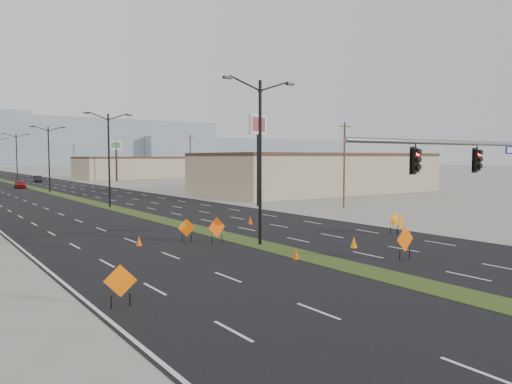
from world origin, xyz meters
TOP-DOWN VIEW (x-y plane):
  - ground at (0.00, 0.00)m, footprint 600.00×600.00m
  - road_surface at (0.00, 100.00)m, footprint 25.00×400.00m
  - median_strip at (0.00, 100.00)m, footprint 2.00×400.00m
  - building_se_near at (34.00, 45.00)m, footprint 36.00×18.00m
  - building_se_far at (38.00, 110.00)m, footprint 44.00×16.00m
  - mesa_center at (40.00, 300.00)m, footprint 220.00×50.00m
  - mesa_east at (180.00, 290.00)m, footprint 160.00×50.00m
  - signal_mast at (8.56, 2.00)m, footprint 16.30×0.60m
  - streetlight_0 at (0.00, 12.00)m, footprint 5.15×0.24m
  - streetlight_1 at (0.00, 40.00)m, footprint 5.15×0.24m
  - streetlight_2 at (0.00, 68.00)m, footprint 5.15×0.24m
  - streetlight_3 at (0.00, 96.00)m, footprint 5.15×0.24m
  - utility_pole_0 at (20.00, 25.00)m, footprint 1.60×0.20m
  - utility_pole_1 at (20.00, 60.00)m, footprint 1.60×0.20m
  - utility_pole_2 at (20.00, 95.00)m, footprint 1.60×0.20m
  - utility_pole_3 at (20.00, 130.00)m, footprint 1.60×0.20m
  - car_left at (-2.00, 81.16)m, footprint 1.61×3.87m
  - car_mid at (5.08, 102.54)m, footprint 1.78×4.32m
  - construction_sign_0 at (-11.48, 4.39)m, footprint 1.09×0.52m
  - construction_sign_1 at (-2.00, 13.82)m, footprint 1.25×0.16m
  - construction_sign_2 at (-3.29, 15.39)m, footprint 1.12×0.22m
  - construction_sign_3 at (3.60, 3.98)m, footprint 1.34×0.10m
  - construction_sign_4 at (10.39, 10.34)m, footprint 1.17×0.36m
  - construction_sign_5 at (10.32, 9.70)m, footprint 1.04×0.39m
  - cone_0 at (-0.99, 7.32)m, footprint 0.42×0.42m
  - cone_1 at (3.97, 7.98)m, footprint 0.53×0.53m
  - cone_2 at (4.75, 20.11)m, footprint 0.46×0.46m
  - cone_3 at (-6.24, 15.91)m, footprint 0.41×0.41m
  - pole_sign_east_near at (14.00, 32.25)m, footprint 3.14×1.66m
  - pole_sign_east_far at (20.59, 97.33)m, footprint 2.95×0.92m

SIDE VIEW (x-z plane):
  - ground at x=0.00m, z-range 0.00..0.00m
  - road_surface at x=0.00m, z-range -0.01..0.01m
  - median_strip at x=0.00m, z-range -0.02..0.02m
  - cone_0 at x=-0.99m, z-range 0.00..0.59m
  - cone_3 at x=-6.24m, z-range 0.00..0.61m
  - cone_2 at x=4.75m, z-range 0.00..0.67m
  - cone_1 at x=3.97m, z-range 0.00..0.68m
  - car_left at x=-2.00m, z-range 0.00..1.31m
  - car_mid at x=5.08m, z-range 0.00..1.39m
  - construction_sign_5 at x=10.32m, z-range 0.12..1.56m
  - construction_sign_2 at x=-3.29m, z-range 0.13..1.63m
  - construction_sign_0 at x=-11.48m, z-range 0.14..1.70m
  - construction_sign_4 at x=10.39m, z-range 0.14..1.75m
  - construction_sign_1 at x=-2.00m, z-range 0.15..1.82m
  - construction_sign_3 at x=3.60m, z-range 0.16..1.95m
  - building_se_far at x=38.00m, z-range 0.00..5.00m
  - building_se_near at x=34.00m, z-range 0.00..5.50m
  - utility_pole_0 at x=20.00m, z-range 0.17..9.17m
  - utility_pole_1 at x=20.00m, z-range 0.17..9.17m
  - utility_pole_2 at x=20.00m, z-range 0.17..9.17m
  - utility_pole_3 at x=20.00m, z-range 0.17..9.17m
  - signal_mast at x=8.56m, z-range 0.79..8.79m
  - streetlight_0 at x=0.00m, z-range 0.41..10.43m
  - streetlight_1 at x=0.00m, z-range 0.41..10.43m
  - streetlight_2 at x=0.00m, z-range 0.41..10.43m
  - streetlight_3 at x=0.00m, z-range 0.41..10.43m
  - pole_sign_east_far at x=20.59m, z-range 2.82..11.84m
  - pole_sign_east_near at x=14.00m, z-range 3.22..13.28m
  - mesa_east at x=180.00m, z-range 0.00..18.00m
  - mesa_center at x=40.00m, z-range 0.00..28.00m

